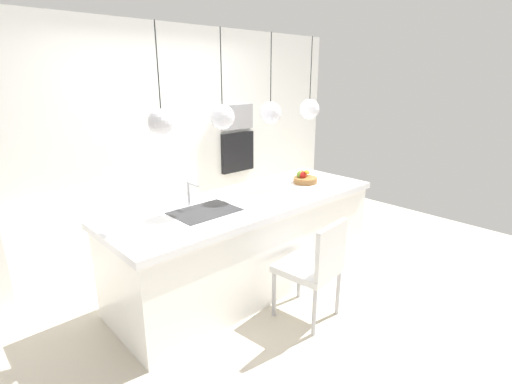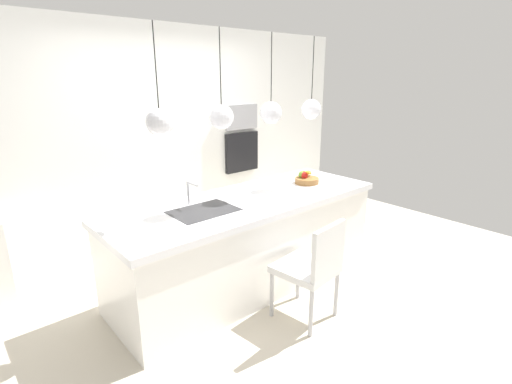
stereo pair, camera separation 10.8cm
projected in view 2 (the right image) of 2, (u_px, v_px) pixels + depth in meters
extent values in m
plane|color=beige|center=(249.00, 282.00, 3.87)|extent=(6.60, 6.60, 0.00)
cube|color=white|center=(162.00, 136.00, 4.68)|extent=(6.00, 0.10, 2.60)
cube|color=white|center=(248.00, 245.00, 3.75)|extent=(2.68, 0.89, 0.82)
cube|color=white|center=(248.00, 202.00, 3.62)|extent=(2.74, 0.95, 0.06)
cube|color=#2D2D30|center=(204.00, 211.00, 3.30)|extent=(0.56, 0.40, 0.02)
cylinder|color=silver|center=(188.00, 193.00, 3.44)|extent=(0.02, 0.02, 0.22)
cylinder|color=silver|center=(192.00, 184.00, 3.35)|extent=(0.02, 0.16, 0.02)
cylinder|color=#9E6B38|center=(307.00, 180.00, 4.14)|extent=(0.26, 0.26, 0.06)
sphere|color=olive|center=(302.00, 175.00, 4.14)|extent=(0.08, 0.08, 0.08)
sphere|color=red|center=(304.00, 175.00, 4.12)|extent=(0.08, 0.08, 0.08)
sphere|color=#B22D1E|center=(303.00, 174.00, 4.16)|extent=(0.08, 0.08, 0.08)
sphere|color=orange|center=(305.00, 175.00, 4.15)|extent=(0.08, 0.08, 0.08)
ellipsoid|color=yellow|center=(309.00, 172.00, 4.15)|extent=(0.19, 0.12, 0.10)
cube|color=#9E9EA3|center=(241.00, 117.00, 5.34)|extent=(0.54, 0.08, 0.34)
cube|color=black|center=(241.00, 152.00, 5.48)|extent=(0.56, 0.08, 0.56)
cube|color=silver|center=(305.00, 269.00, 3.20)|extent=(0.49, 0.51, 0.06)
cube|color=silver|center=(328.00, 250.00, 2.99)|extent=(0.42, 0.09, 0.42)
cylinder|color=#B2B2B7|center=(298.00, 278.00, 3.53)|extent=(0.04, 0.04, 0.42)
cylinder|color=#B2B2B7|center=(272.00, 294.00, 3.26)|extent=(0.04, 0.04, 0.42)
cylinder|color=#B2B2B7|center=(336.00, 294.00, 3.27)|extent=(0.04, 0.04, 0.42)
cylinder|color=#B2B2B7|center=(311.00, 313.00, 3.00)|extent=(0.04, 0.04, 0.42)
sphere|color=silver|center=(160.00, 122.00, 2.84)|extent=(0.21, 0.21, 0.21)
cylinder|color=black|center=(156.00, 65.00, 2.72)|extent=(0.01, 0.01, 0.60)
sphere|color=silver|center=(222.00, 117.00, 3.20)|extent=(0.21, 0.21, 0.21)
cylinder|color=black|center=(220.00, 67.00, 3.08)|extent=(0.01, 0.01, 0.60)
sphere|color=silver|center=(271.00, 113.00, 3.56)|extent=(0.21, 0.21, 0.21)
cylinder|color=black|center=(271.00, 68.00, 3.44)|extent=(0.01, 0.01, 0.60)
sphere|color=silver|center=(311.00, 109.00, 3.92)|extent=(0.21, 0.21, 0.21)
cylinder|color=black|center=(313.00, 68.00, 3.80)|extent=(0.01, 0.01, 0.60)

